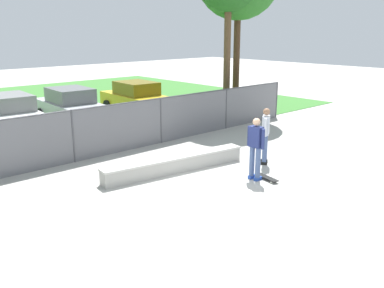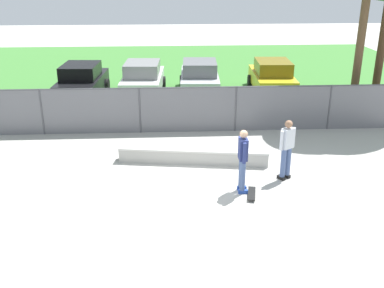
{
  "view_description": "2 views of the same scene",
  "coord_description": "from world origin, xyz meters",
  "views": [
    {
      "loc": [
        -7.82,
        -7.5,
        4.21
      ],
      "look_at": [
        0.57,
        1.7,
        0.8
      ],
      "focal_mm": 39.29,
      "sensor_mm": 36.0,
      "label": 1
    },
    {
      "loc": [
        -0.74,
        -11.38,
        5.83
      ],
      "look_at": [
        -0.04,
        1.39,
        0.82
      ],
      "focal_mm": 42.07,
      "sensor_mm": 36.0,
      "label": 2
    }
  ],
  "objects": [
    {
      "name": "car_yellow",
      "position": [
        4.39,
        10.17,
        0.84
      ],
      "size": [
        2.19,
        4.29,
        1.66
      ],
      "color": "gold",
      "rests_on": "ground"
    },
    {
      "name": "car_silver",
      "position": [
        0.82,
        10.24,
        0.84
      ],
      "size": [
        2.19,
        4.29,
        1.66
      ],
      "color": "#B7BABF",
      "rests_on": "ground"
    },
    {
      "name": "skateboard",
      "position": [
        1.5,
        -0.52,
        0.07
      ],
      "size": [
        0.36,
        0.82,
        0.09
      ],
      "color": "black",
      "rests_on": "ground"
    },
    {
      "name": "ground_plane",
      "position": [
        0.0,
        0.0,
        0.0
      ],
      "size": [
        80.0,
        80.0,
        0.0
      ],
      "primitive_type": "plane",
      "color": "#ADAAA3"
    },
    {
      "name": "chainlink_fence",
      "position": [
        0.0,
        4.8,
        0.95
      ],
      "size": [
        18.11,
        0.07,
        1.75
      ],
      "color": "#4C4C51",
      "rests_on": "ground"
    },
    {
      "name": "bystander",
      "position": [
        2.66,
        0.51,
        1.01
      ],
      "size": [
        0.52,
        0.42,
        1.82
      ],
      "color": "black",
      "rests_on": "ground"
    },
    {
      "name": "skateboarder",
      "position": [
        1.26,
        -0.24,
        1.01
      ],
      "size": [
        0.27,
        0.6,
        1.82
      ],
      "color": "#2647A5",
      "rests_on": "ground"
    },
    {
      "name": "car_black",
      "position": [
        -4.8,
        9.8,
        0.84
      ],
      "size": [
        2.19,
        4.29,
        1.66
      ],
      "color": "black",
      "rests_on": "ground"
    },
    {
      "name": "concrete_ledge",
      "position": [
        0.02,
        1.84,
        0.24
      ],
      "size": [
        4.8,
        1.17,
        0.48
      ],
      "color": "#A8A59E",
      "rests_on": "ground"
    },
    {
      "name": "grass_strip",
      "position": [
        0.0,
        15.1,
        0.01
      ],
      "size": [
        30.04,
        20.0,
        0.02
      ],
      "primitive_type": "cube",
      "color": "#3D7A33",
      "rests_on": "ground"
    },
    {
      "name": "car_white",
      "position": [
        -1.94,
        10.14,
        0.84
      ],
      "size": [
        2.19,
        4.29,
        1.66
      ],
      "color": "silver",
      "rests_on": "ground"
    }
  ]
}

